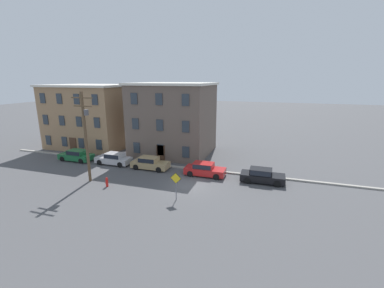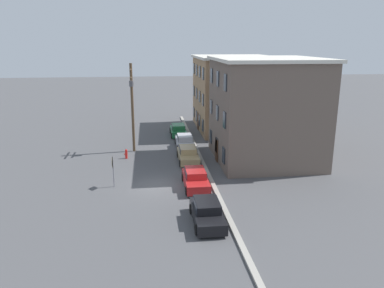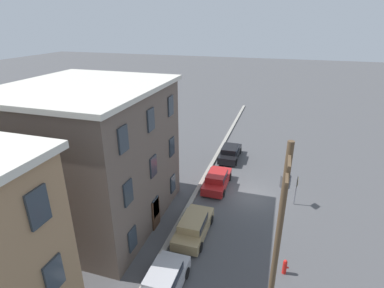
# 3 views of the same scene
# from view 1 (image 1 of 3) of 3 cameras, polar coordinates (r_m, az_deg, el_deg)

# --- Properties ---
(ground_plane) EXTENTS (200.00, 200.00, 0.00)m
(ground_plane) POSITION_cam_1_polar(r_m,az_deg,el_deg) (25.92, -0.35, -9.15)
(ground_plane) COLOR #4C4C4F
(kerb_strip) EXTENTS (56.00, 0.36, 0.16)m
(kerb_strip) POSITION_cam_1_polar(r_m,az_deg,el_deg) (29.90, 2.35, -5.73)
(kerb_strip) COLOR #9E998E
(kerb_strip) RESTS_ON ground_plane
(apartment_corner) EXTENTS (12.27, 9.80, 9.48)m
(apartment_corner) POSITION_cam_1_polar(r_m,az_deg,el_deg) (43.20, -21.23, 5.93)
(apartment_corner) COLOR #9E7A56
(apartment_corner) RESTS_ON ground_plane
(apartment_midblock) EXTENTS (10.68, 9.70, 9.80)m
(apartment_midblock) POSITION_cam_1_polar(r_m,az_deg,el_deg) (36.18, -4.09, 5.68)
(apartment_midblock) COLOR #66564C
(apartment_midblock) RESTS_ON ground_plane
(car_green) EXTENTS (4.40, 1.92, 1.43)m
(car_green) POSITION_cam_1_polar(r_m,az_deg,el_deg) (36.41, -24.28, -2.24)
(car_green) COLOR #1E6638
(car_green) RESTS_ON ground_plane
(car_silver) EXTENTS (4.40, 1.92, 1.43)m
(car_silver) POSITION_cam_1_polar(r_m,az_deg,el_deg) (33.27, -16.94, -3.06)
(car_silver) COLOR #B7B7BC
(car_silver) RESTS_ON ground_plane
(car_tan) EXTENTS (4.40, 1.92, 1.43)m
(car_tan) POSITION_cam_1_polar(r_m,az_deg,el_deg) (30.62, -9.36, -4.11)
(car_tan) COLOR tan
(car_tan) RESTS_ON ground_plane
(car_red) EXTENTS (4.40, 1.92, 1.43)m
(car_red) POSITION_cam_1_polar(r_m,az_deg,el_deg) (28.21, 2.78, -5.54)
(car_red) COLOR #B21E1E
(car_red) RESTS_ON ground_plane
(car_black) EXTENTS (4.40, 1.92, 1.43)m
(car_black) POSITION_cam_1_polar(r_m,az_deg,el_deg) (27.36, 15.27, -6.70)
(car_black) COLOR black
(car_black) RESTS_ON ground_plane
(caution_sign) EXTENTS (1.01, 0.08, 2.54)m
(caution_sign) POSITION_cam_1_polar(r_m,az_deg,el_deg) (22.37, -3.60, -8.39)
(caution_sign) COLOR slate
(caution_sign) RESTS_ON ground_plane
(utility_pole) EXTENTS (2.40, 0.44, 9.15)m
(utility_pole) POSITION_cam_1_polar(r_m,az_deg,el_deg) (27.53, -22.55, 2.37)
(utility_pole) COLOR brown
(utility_pole) RESTS_ON ground_plane
(fire_hydrant) EXTENTS (0.24, 0.34, 0.96)m
(fire_hydrant) POSITION_cam_1_polar(r_m,az_deg,el_deg) (26.78, -18.39, -8.00)
(fire_hydrant) COLOR red
(fire_hydrant) RESTS_ON ground_plane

